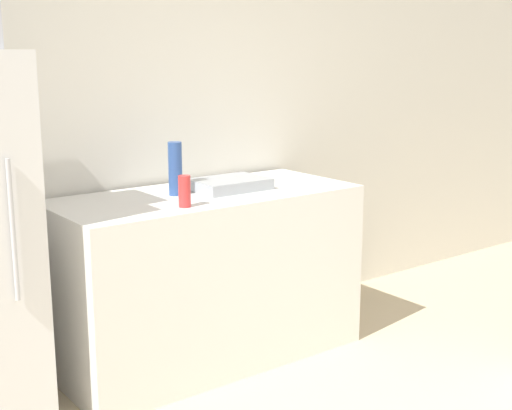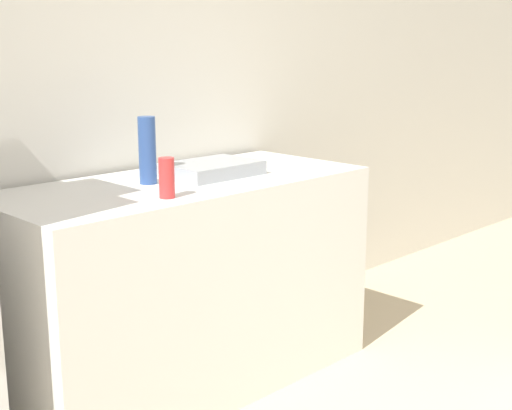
% 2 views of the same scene
% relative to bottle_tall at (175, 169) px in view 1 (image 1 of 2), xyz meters
% --- Properties ---
extents(wall_back, '(8.00, 0.06, 2.60)m').
position_rel_bottle_tall_xyz_m(wall_back, '(0.20, 0.38, 0.25)').
color(wall_back, silver).
rests_on(wall_back, ground_plane).
extents(counter, '(1.63, 0.71, 0.92)m').
position_rel_bottle_tall_xyz_m(counter, '(0.15, -0.04, -0.60)').
color(counter, silver).
rests_on(counter, ground_plane).
extents(sink_basin, '(0.40, 0.28, 0.06)m').
position_rel_bottle_tall_xyz_m(sink_basin, '(0.30, -0.05, -0.11)').
color(sink_basin, '#9EA3A8').
rests_on(sink_basin, counter).
extents(bottle_tall, '(0.07, 0.07, 0.28)m').
position_rel_bottle_tall_xyz_m(bottle_tall, '(0.00, 0.00, 0.00)').
color(bottle_tall, '#2D4C8C').
rests_on(bottle_tall, counter).
extents(bottle_short, '(0.06, 0.06, 0.15)m').
position_rel_bottle_tall_xyz_m(bottle_short, '(-0.11, -0.27, -0.06)').
color(bottle_short, red).
rests_on(bottle_short, counter).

